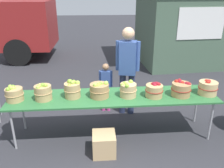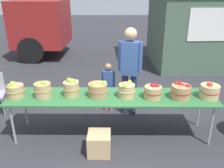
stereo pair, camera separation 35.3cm
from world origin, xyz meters
name	(u,v)px [view 2 (the right image)]	position (x,y,z in m)	size (l,w,h in m)	color
ground_plane	(112,134)	(0.00, 0.00, 0.00)	(40.00, 40.00, 0.00)	#2D2D33
market_table	(112,98)	(0.00, 0.00, 0.72)	(3.50, 0.76, 0.75)	#2D6B38
apple_basket_green_0	(15,90)	(-1.61, -0.03, 0.87)	(0.30, 0.30, 0.27)	tan
apple_basket_green_1	(43,90)	(-1.15, -0.04, 0.88)	(0.29, 0.29, 0.29)	tan
apple_basket_green_2	(71,88)	(-0.68, 0.02, 0.89)	(0.28, 0.28, 0.31)	tan
apple_basket_green_3	(98,90)	(-0.23, -0.01, 0.87)	(0.34, 0.34, 0.28)	#A87F51
apple_basket_green_4	(126,90)	(0.24, -0.03, 0.87)	(0.29, 0.29, 0.27)	tan
apple_basket_red_0	(153,92)	(0.68, -0.07, 0.87)	(0.30, 0.30, 0.25)	tan
apple_basket_red_1	(181,91)	(1.14, -0.07, 0.87)	(0.33, 0.33, 0.28)	#A87F51
apple_basket_red_2	(210,91)	(1.62, -0.05, 0.87)	(0.33, 0.33, 0.27)	tan
vendor_adult	(130,66)	(0.34, 0.77, 1.05)	(0.46, 0.30, 1.78)	#262D4C
child_customer	(108,83)	(-0.08, 0.90, 0.62)	(0.28, 0.16, 1.05)	#CC3F8C
food_kiosk	(201,23)	(2.86, 4.29, 1.38)	(3.67, 3.11, 2.74)	#47604C
produce_crate	(99,143)	(-0.19, -0.54, 0.18)	(0.36, 0.36, 0.36)	tan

